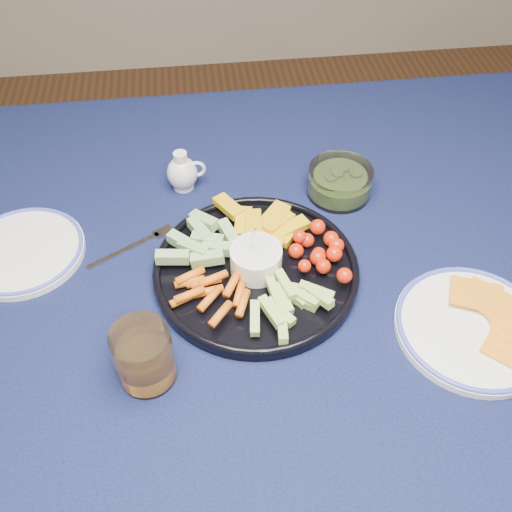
{
  "coord_description": "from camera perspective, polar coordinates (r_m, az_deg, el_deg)",
  "views": [
    {
      "loc": [
        -0.12,
        -0.65,
        1.48
      ],
      "look_at": [
        -0.04,
        -0.04,
        0.79
      ],
      "focal_mm": 40.0,
      "sensor_mm": 36.0,
      "label": 1
    }
  ],
  "objects": [
    {
      "name": "cheese_plate",
      "position": [
        0.94,
        20.9,
        -6.56
      ],
      "size": [
        0.24,
        0.24,
        0.03
      ],
      "color": "white",
      "rests_on": "dining_table"
    },
    {
      "name": "dining_table",
      "position": [
        1.05,
        1.96,
        -3.25
      ],
      "size": [
        1.67,
        1.07,
        0.75
      ],
      "color": "#4D2C19",
      "rests_on": "ground"
    },
    {
      "name": "pickle_bowl",
      "position": [
        1.1,
        8.35,
        7.27
      ],
      "size": [
        0.12,
        0.12,
        0.06
      ],
      "color": "white",
      "rests_on": "dining_table"
    },
    {
      "name": "fork_left",
      "position": [
        1.02,
        -11.7,
        1.18
      ],
      "size": [
        0.15,
        0.09,
        0.0
      ],
      "color": "silver",
      "rests_on": "dining_table"
    },
    {
      "name": "juice_tumbler",
      "position": [
        0.83,
        -11.06,
        -10.0
      ],
      "size": [
        0.08,
        0.08,
        0.1
      ],
      "color": "white",
      "rests_on": "dining_table"
    },
    {
      "name": "side_plate_extra",
      "position": [
        1.06,
        -22.28,
        0.48
      ],
      "size": [
        0.21,
        0.21,
        0.02
      ],
      "color": "white",
      "rests_on": "dining_table"
    },
    {
      "name": "crudite_platter",
      "position": [
        0.94,
        -0.15,
        -1.07
      ],
      "size": [
        0.34,
        0.34,
        0.11
      ],
      "color": "black",
      "rests_on": "dining_table"
    },
    {
      "name": "creamer_pitcher",
      "position": [
        1.1,
        -7.34,
        8.27
      ],
      "size": [
        0.07,
        0.06,
        0.08
      ],
      "color": "white",
      "rests_on": "dining_table"
    },
    {
      "name": "fork_right",
      "position": [
        0.92,
        19.36,
        -8.47
      ],
      "size": [
        0.12,
        0.16,
        0.0
      ],
      "color": "silver",
      "rests_on": "dining_table"
    }
  ]
}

